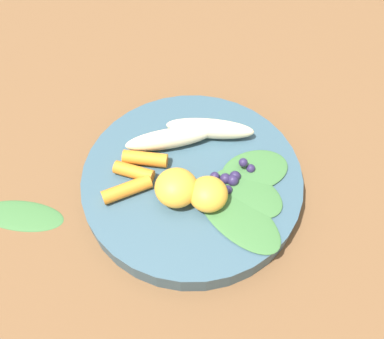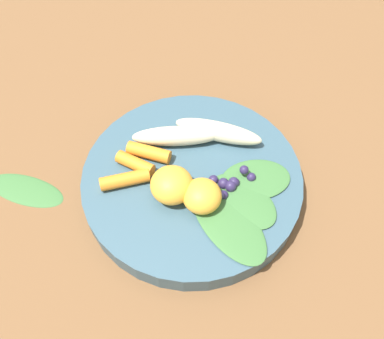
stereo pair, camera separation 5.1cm
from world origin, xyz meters
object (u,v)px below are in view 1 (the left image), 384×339
at_px(bowl, 192,181).
at_px(kale_leaf_stray, 21,215).
at_px(orange_segment_near, 208,194).
at_px(banana_peeled_right, 210,129).
at_px(banana_peeled_left, 170,138).

relative_size(bowl, kale_leaf_stray, 2.57).
bearing_deg(bowl, orange_segment_near, -138.46).
xyz_separation_m(banana_peeled_right, orange_segment_near, (-0.11, -0.03, 0.00)).
relative_size(banana_peeled_right, orange_segment_near, 2.53).
distance_m(banana_peeled_left, banana_peeled_right, 0.06).
bearing_deg(bowl, banana_peeled_right, -4.11).
relative_size(orange_segment_near, kale_leaf_stray, 0.43).
bearing_deg(kale_leaf_stray, banana_peeled_right, -147.17).
bearing_deg(banana_peeled_right, banana_peeled_left, 24.32).
relative_size(bowl, orange_segment_near, 6.03).
xyz_separation_m(banana_peeled_left, kale_leaf_stray, (-0.14, 0.16, -0.04)).
height_order(banana_peeled_right, orange_segment_near, orange_segment_near).
xyz_separation_m(bowl, orange_segment_near, (-0.03, -0.03, 0.03)).
height_order(banana_peeled_left, kale_leaf_stray, banana_peeled_left).
bearing_deg(bowl, banana_peeled_left, 47.68).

